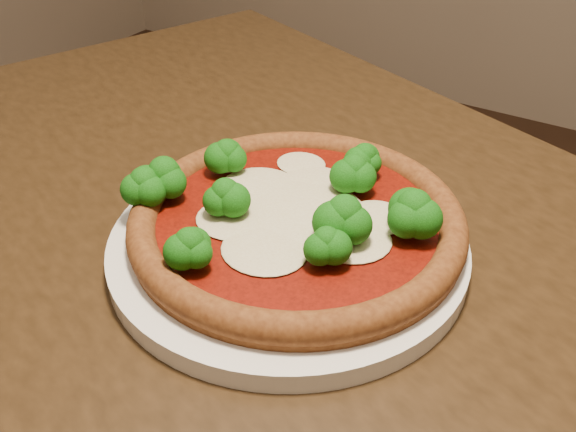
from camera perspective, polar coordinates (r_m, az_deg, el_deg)
The scene contains 3 objects.
dining_table at distance 0.58m, azimuth 4.00°, elevation -15.25°, with size 1.52×1.18×0.75m.
plate at distance 0.56m, azimuth -0.00°, elevation -2.59°, with size 0.31×0.31×0.02m, color silver.
pizza at distance 0.55m, azimuth 0.55°, elevation 0.08°, with size 0.29×0.29×0.06m.
Camera 1 is at (0.29, -0.35, 1.10)m, focal length 40.00 mm.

